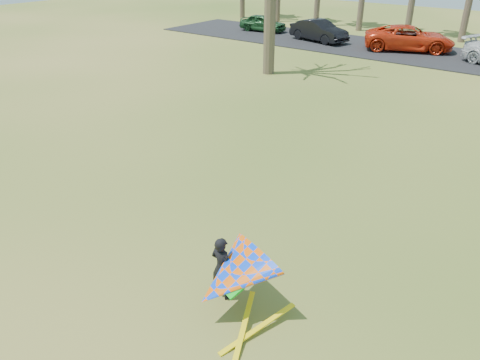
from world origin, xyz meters
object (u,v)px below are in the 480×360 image
Objects in this scene: car_1 at (319,31)px; car_2 at (409,38)px; car_0 at (263,23)px; kite_flyer at (231,277)px.

car_1 is 0.79× the size of car_2.
car_0 is 32.00m from kite_flyer.
car_0 is at bearing 93.28° from car_1.
kite_flyer reaches higher than car_2.
car_0 is 1.59× the size of kite_flyer.
car_2 is at bearing 102.77° from kite_flyer.
car_2 reaches higher than car_1.
car_1 is at bearing 115.62° from kite_flyer.
kite_flyer is at bearing 169.72° from car_2.
kite_flyer is at bearing -151.05° from car_0.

